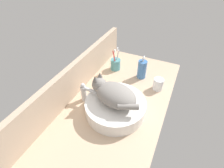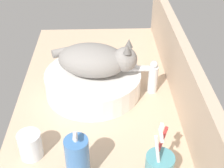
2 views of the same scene
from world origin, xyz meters
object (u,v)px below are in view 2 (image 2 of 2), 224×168
Objects in this scene: cat at (96,60)px; toothbrush_cup at (159,167)px; faucet at (150,75)px; water_glass at (31,146)px; soap_dispenser at (78,159)px; sink_basin at (93,82)px.

toothbrush_cup is at bearing 22.49° from cat.
cat is 21.16cm from faucet.
faucet is (0.70, 19.99, -6.90)cm from cat.
toothbrush_cup reaches higher than water_glass.
faucet is at bearing 176.02° from toothbrush_cup.
cat is 45.86cm from toothbrush_cup.
faucet is at bearing 147.55° from soap_dispenser.
cat is 2.30× the size of faucet.
cat is 1.68× the size of toothbrush_cup.
sink_basin is 45.59cm from toothbrush_cup.
sink_basin is at bearing 174.96° from soap_dispenser.
faucet is 40.94cm from toothbrush_cup.
soap_dispenser is 22.24cm from toothbrush_cup.
toothbrush_cup is 2.22× the size of water_glass.
soap_dispenser is 17.09cm from water_glass.
cat reaches higher than water_glass.
faucet is at bearing 88.00° from cat.
sink_basin is 4.28× the size of water_glass.
sink_basin is 40.29cm from soap_dispenser.
sink_basin is at bearing -92.42° from faucet.
faucet is 0.73× the size of toothbrush_cup.
cat is 38.48cm from water_glass.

